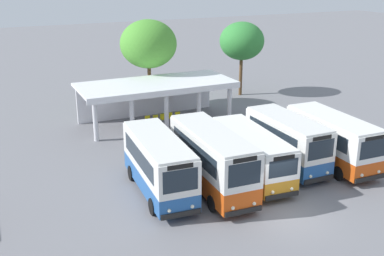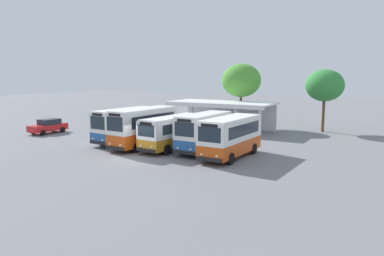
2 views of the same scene
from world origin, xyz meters
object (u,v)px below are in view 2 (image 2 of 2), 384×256
object	(u,v)px
city_bus_second_in_row	(144,126)
waiting_chair_end_by_column	(212,126)
city_bus_fourth_amber	(204,131)
waiting_chair_middle_seat	(222,127)
city_bus_nearest_orange	(126,124)
parked_car_flank	(48,126)
city_bus_middle_cream	(173,131)
waiting_chair_fourth_seat	(227,127)
city_bus_fifth_blue	(231,135)
waiting_chair_second_from_end	(216,126)
waiting_chair_fifth_seat	(232,127)

from	to	relation	value
city_bus_second_in_row	waiting_chair_end_by_column	distance (m)	12.53
city_bus_second_in_row	city_bus_fourth_amber	world-z (taller)	city_bus_second_in_row
waiting_chair_middle_seat	city_bus_nearest_orange	bearing A→B (deg)	-112.74
city_bus_nearest_orange	parked_car_flank	bearing A→B (deg)	-179.94
city_bus_second_in_row	waiting_chair_middle_seat	size ratio (longest dim) A/B	9.07
waiting_chair_end_by_column	waiting_chair_middle_seat	distance (m)	1.32
waiting_chair_end_by_column	city_bus_fourth_amber	bearing A→B (deg)	-65.72
city_bus_middle_cream	parked_car_flank	bearing A→B (deg)	178.54
city_bus_second_in_row	waiting_chair_end_by_column	xyz separation A→B (m)	(0.60, 12.43, -1.44)
city_bus_nearest_orange	parked_car_flank	xyz separation A→B (m)	(-11.47, -0.01, -1.01)
city_bus_second_in_row	waiting_chair_fourth_seat	xyz separation A→B (m)	(2.58, 12.46, -1.44)
city_bus_middle_cream	waiting_chair_fourth_seat	bearing A→B (deg)	91.53
city_bus_fourth_amber	parked_car_flank	size ratio (longest dim) A/B	1.56
waiting_chair_end_by_column	waiting_chair_middle_seat	bearing A→B (deg)	-1.19
city_bus_nearest_orange	waiting_chair_end_by_column	bearing A→B (deg)	73.09
city_bus_fifth_blue	waiting_chair_fourth_seat	size ratio (longest dim) A/B	8.45
city_bus_fourth_amber	waiting_chair_middle_seat	size ratio (longest dim) A/B	7.80
parked_car_flank	waiting_chair_middle_seat	world-z (taller)	parked_car_flank
waiting_chair_second_from_end	parked_car_flank	bearing A→B (deg)	-143.81
parked_car_flank	waiting_chair_second_from_end	xyz separation A→B (m)	(15.63, 11.43, -0.31)
waiting_chair_second_from_end	waiting_chair_fifth_seat	world-z (taller)	same
waiting_chair_fourth_seat	city_bus_fifth_blue	bearing A→B (deg)	-63.76
city_bus_nearest_orange	waiting_chair_fourth_seat	distance (m)	12.85
city_bus_nearest_orange	waiting_chair_second_from_end	bearing A→B (deg)	69.97
city_bus_middle_cream	waiting_chair_fourth_seat	distance (m)	12.06
city_bus_second_in_row	waiting_chair_second_from_end	world-z (taller)	city_bus_second_in_row
city_bus_fifth_blue	city_bus_fourth_amber	bearing A→B (deg)	163.28
city_bus_middle_cream	waiting_chair_second_from_end	world-z (taller)	city_bus_middle_cream
city_bus_second_in_row	city_bus_middle_cream	bearing A→B (deg)	8.89
city_bus_nearest_orange	waiting_chair_fifth_seat	size ratio (longest dim) A/B	8.75
waiting_chair_fourth_seat	waiting_chair_fifth_seat	size ratio (longest dim) A/B	1.00
waiting_chair_middle_seat	city_bus_second_in_row	bearing A→B (deg)	-98.80
waiting_chair_second_from_end	waiting_chair_fourth_seat	xyz separation A→B (m)	(1.32, 0.13, 0.00)
city_bus_fourth_amber	waiting_chair_second_from_end	bearing A→B (deg)	111.68
city_bus_fourth_amber	waiting_chair_fifth_seat	world-z (taller)	city_bus_fourth_amber
waiting_chair_fourth_seat	waiting_chair_fifth_seat	world-z (taller)	same
city_bus_second_in_row	waiting_chair_fifth_seat	world-z (taller)	city_bus_second_in_row
city_bus_nearest_orange	city_bus_middle_cream	size ratio (longest dim) A/B	1.00
city_bus_nearest_orange	waiting_chair_end_by_column	distance (m)	12.12
waiting_chair_second_from_end	city_bus_second_in_row	bearing A→B (deg)	-95.84
city_bus_middle_cream	waiting_chair_fifth_seat	bearing A→B (deg)	88.38
city_bus_second_in_row	city_bus_middle_cream	xyz separation A→B (m)	(2.90, 0.45, -0.31)
city_bus_nearest_orange	waiting_chair_fourth_seat	world-z (taller)	city_bus_nearest_orange
city_bus_second_in_row	parked_car_flank	distance (m)	14.44
city_bus_nearest_orange	waiting_chair_second_from_end	size ratio (longest dim) A/B	8.75
city_bus_fourth_amber	waiting_chair_second_from_end	world-z (taller)	city_bus_fourth_amber
city_bus_fourth_amber	waiting_chair_fourth_seat	xyz separation A→B (m)	(-3.22, 11.55, -1.31)
city_bus_middle_cream	waiting_chair_fifth_seat	size ratio (longest dim) A/B	8.77
city_bus_middle_cream	city_bus_fifth_blue	xyz separation A→B (m)	(5.80, -0.42, 0.15)
waiting_chair_end_by_column	waiting_chair_fourth_seat	distance (m)	1.98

